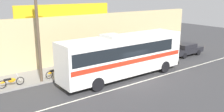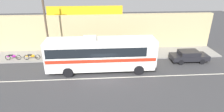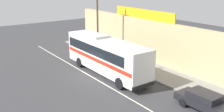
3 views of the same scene
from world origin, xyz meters
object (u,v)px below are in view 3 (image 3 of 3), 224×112
(parked_car, at_px, (205,101))
(pedestrian_near_shop, at_px, (147,61))
(motorcycle_purple, at_px, (90,47))
(utility_pole, at_px, (97,20))
(motorcycle_orange, at_px, (83,43))
(intercity_bus, at_px, (105,54))
(motorcycle_black, at_px, (105,53))

(parked_car, height_order, pedestrian_near_shop, pedestrian_near_shop)
(pedestrian_near_shop, bearing_deg, motorcycle_purple, -176.16)
(utility_pole, distance_m, motorcycle_orange, 5.95)
(motorcycle_purple, bearing_deg, utility_pole, -5.96)
(parked_car, bearing_deg, motorcycle_orange, 175.53)
(intercity_bus, relative_size, parked_car, 2.60)
(intercity_bus, relative_size, pedestrian_near_shop, 6.86)
(parked_car, relative_size, utility_pole, 0.52)
(motorcycle_purple, xyz_separation_m, pedestrian_near_shop, (10.16, 0.68, 0.53))
(motorcycle_purple, relative_size, motorcycle_black, 1.06)
(motorcycle_purple, distance_m, motorcycle_black, 3.59)
(motorcycle_purple, bearing_deg, intercity_bus, -20.84)
(parked_car, bearing_deg, pedestrian_near_shop, 165.24)
(motorcycle_purple, distance_m, pedestrian_near_shop, 10.20)
(utility_pole, xyz_separation_m, motorcycle_black, (1.32, 0.22, -3.88))
(intercity_bus, distance_m, parked_car, 10.66)
(motorcycle_black, bearing_deg, motorcycle_purple, 179.76)
(motorcycle_orange, xyz_separation_m, pedestrian_near_shop, (12.39, 0.61, 0.53))
(intercity_bus, height_order, utility_pole, utility_pole)
(motorcycle_orange, height_order, motorcycle_black, same)
(parked_car, height_order, motorcycle_purple, parked_car)
(motorcycle_purple, bearing_deg, motorcycle_black, -0.24)
(intercity_bus, distance_m, motorcycle_orange, 11.02)
(motorcycle_black, xyz_separation_m, pedestrian_near_shop, (6.57, 0.70, 0.53))
(motorcycle_orange, bearing_deg, parked_car, -4.47)
(motorcycle_orange, bearing_deg, motorcycle_black, -0.89)
(motorcycle_orange, relative_size, pedestrian_near_shop, 1.14)
(utility_pole, height_order, motorcycle_black, utility_pole)
(utility_pole, xyz_separation_m, motorcycle_purple, (-2.27, 0.24, -3.88))
(utility_pole, distance_m, motorcycle_purple, 4.50)
(motorcycle_orange, xyz_separation_m, motorcycle_black, (5.82, -0.09, 0.00))
(motorcycle_purple, relative_size, pedestrian_near_shop, 1.17)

